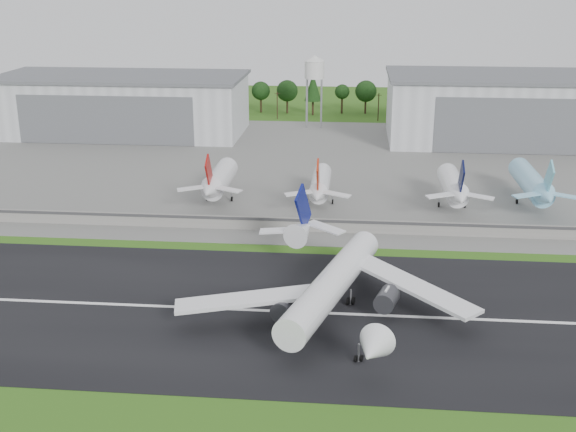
# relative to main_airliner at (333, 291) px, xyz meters

# --- Properties ---
(ground) EXTENTS (600.00, 600.00, 0.00)m
(ground) POSITION_rel_main_airliner_xyz_m (-8.88, -9.58, -4.89)
(ground) COLOR #305A15
(ground) RESTS_ON ground
(runway) EXTENTS (320.00, 60.00, 0.10)m
(runway) POSITION_rel_main_airliner_xyz_m (-8.88, 0.42, -4.84)
(runway) COLOR black
(runway) RESTS_ON ground
(runway_centerline) EXTENTS (220.00, 1.00, 0.02)m
(runway_centerline) POSITION_rel_main_airliner_xyz_m (-8.88, 0.42, -4.78)
(runway_centerline) COLOR white
(runway_centerline) RESTS_ON runway
(apron) EXTENTS (320.00, 150.00, 0.10)m
(apron) POSITION_rel_main_airliner_xyz_m (-8.88, 110.42, -4.84)
(apron) COLOR slate
(apron) RESTS_ON ground
(blast_fence) EXTENTS (240.00, 0.61, 3.50)m
(blast_fence) POSITION_rel_main_airliner_xyz_m (-8.88, 45.41, -3.09)
(blast_fence) COLOR gray
(blast_fence) RESTS_ON ground
(hangar_west) EXTENTS (97.00, 44.00, 23.20)m
(hangar_west) POSITION_rel_main_airliner_xyz_m (-88.88, 155.34, 6.74)
(hangar_west) COLOR silver
(hangar_west) RESTS_ON ground
(hangar_east) EXTENTS (102.00, 47.00, 25.20)m
(hangar_east) POSITION_rel_main_airliner_xyz_m (66.12, 155.34, 7.73)
(hangar_east) COLOR silver
(hangar_east) RESTS_ON ground
(water_tower) EXTENTS (8.40, 8.40, 29.40)m
(water_tower) POSITION_rel_main_airliner_xyz_m (-13.88, 175.42, 19.66)
(water_tower) COLOR #99999E
(water_tower) RESTS_ON ground
(utility_poles) EXTENTS (230.00, 3.00, 12.00)m
(utility_poles) POSITION_rel_main_airliner_xyz_m (-8.88, 190.42, -4.89)
(utility_poles) COLOR black
(utility_poles) RESTS_ON ground
(treeline) EXTENTS (320.00, 16.00, 22.00)m
(treeline) POSITION_rel_main_airliner_xyz_m (-8.88, 205.42, -4.89)
(treeline) COLOR black
(treeline) RESTS_ON ground
(main_airliner) EXTENTS (55.01, 58.23, 18.17)m
(main_airliner) POSITION_rel_main_airliner_xyz_m (0.00, 0.00, 0.00)
(main_airliner) COLOR white
(main_airliner) RESTS_ON runway
(parked_jet_red_a) EXTENTS (7.36, 31.29, 16.89)m
(parked_jet_red_a) POSITION_rel_main_airliner_xyz_m (-34.03, 67.01, 1.48)
(parked_jet_red_a) COLOR silver
(parked_jet_red_a) RESTS_ON ground
(parked_jet_red_b) EXTENTS (7.36, 31.29, 16.38)m
(parked_jet_red_b) POSITION_rel_main_airliner_xyz_m (-5.81, 66.93, 1.00)
(parked_jet_red_b) COLOR white
(parked_jet_red_b) RESTS_ON ground
(parked_jet_navy) EXTENTS (7.36, 31.29, 16.79)m
(parked_jet_navy) POSITION_rel_main_airliner_xyz_m (30.15, 67.00, 1.38)
(parked_jet_navy) COLOR white
(parked_jet_navy) RESTS_ON ground
(parked_jet_skyblue) EXTENTS (7.36, 37.29, 16.89)m
(parked_jet_skyblue) POSITION_rel_main_airliner_xyz_m (51.99, 72.01, 1.43)
(parked_jet_skyblue) COLOR #8DD2F4
(parked_jet_skyblue) RESTS_ON ground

